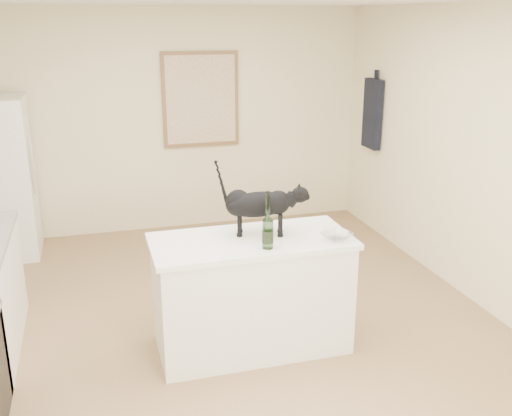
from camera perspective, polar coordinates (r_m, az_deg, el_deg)
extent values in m
plane|color=#8F6C4C|center=(4.91, -2.22, -12.15)|extent=(5.50, 5.50, 0.00)
plane|color=beige|center=(7.05, -7.79, 8.32)|extent=(4.50, 0.00, 4.50)
plane|color=beige|center=(2.06, 16.97, -17.34)|extent=(4.50, 0.00, 4.50)
plane|color=beige|center=(5.38, 21.63, 4.21)|extent=(0.00, 5.50, 5.50)
cube|color=white|center=(4.56, -0.44, -8.52)|extent=(1.44, 0.67, 0.86)
cube|color=white|center=(4.37, -0.45, -3.24)|extent=(1.50, 0.70, 0.04)
cube|color=brown|center=(7.03, -5.38, 10.44)|extent=(0.90, 0.03, 1.10)
cube|color=beige|center=(7.01, -5.36, 10.43)|extent=(0.82, 0.00, 1.02)
cube|color=black|center=(7.03, 11.23, 8.95)|extent=(0.08, 0.34, 0.80)
cylinder|color=#215020|center=(4.13, 1.16, -1.52)|extent=(0.10, 0.10, 0.37)
imported|color=white|center=(4.39, 7.87, -2.71)|extent=(0.28, 0.28, 0.05)
cube|color=silver|center=(6.66, -21.07, 5.44)|extent=(0.04, 0.12, 0.15)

